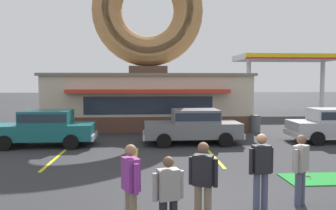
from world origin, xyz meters
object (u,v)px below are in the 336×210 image
object	(u,v)px
car_silver	(336,124)
pedestrian_blue_sweater_man	(261,168)
car_grey	(193,125)
car_teal	(45,127)
pedestrian_clipboard_woman	(301,166)
trash_bin	(255,123)
pedestrian_hooded_kid	(203,180)
pedestrian_beanie_man	(168,194)
pedestrian_leather_jacket_man	(131,184)
golf_ball	(310,178)

from	to	relation	value
car_silver	pedestrian_blue_sweater_man	size ratio (longest dim) A/B	2.67
car_grey	car_teal	world-z (taller)	same
car_grey	pedestrian_clipboard_woman	size ratio (longest dim) A/B	2.77
car_teal	trash_bin	distance (m)	11.26
car_grey	car_teal	bearing A→B (deg)	-179.24
pedestrian_clipboard_woman	pedestrian_blue_sweater_man	bearing A→B (deg)	-164.99
car_teal	pedestrian_blue_sweater_man	bearing A→B (deg)	-48.15
pedestrian_clipboard_woman	pedestrian_hooded_kid	bearing A→B (deg)	-158.37
car_teal	car_silver	bearing A→B (deg)	0.24
car_silver	pedestrian_clipboard_woman	distance (m)	9.40
pedestrian_beanie_man	trash_bin	distance (m)	13.71
pedestrian_hooded_kid	pedestrian_beanie_man	bearing A→B (deg)	-144.66
car_silver	pedestrian_clipboard_woman	bearing A→B (deg)	-125.66
car_grey	pedestrian_hooded_kid	xyz separation A→B (m)	(-1.08, -8.65, 0.07)
pedestrian_hooded_kid	pedestrian_beanie_man	size ratio (longest dim) A/B	1.10
car_silver	trash_bin	bearing A→B (deg)	130.82
car_teal	pedestrian_leather_jacket_man	size ratio (longest dim) A/B	2.68
trash_bin	golf_ball	bearing A→B (deg)	-99.11
car_silver	car_grey	bearing A→B (deg)	179.73
car_grey	trash_bin	bearing A→B (deg)	38.40
golf_ball	pedestrian_clipboard_woman	size ratio (longest dim) A/B	0.03
golf_ball	car_grey	xyz separation A→B (m)	(-2.61, 5.82, 0.82)
pedestrian_clipboard_woman	golf_ball	bearing A→B (deg)	56.55
car_grey	pedestrian_hooded_kid	world-z (taller)	pedestrian_hooded_kid
pedestrian_hooded_kid	pedestrian_leather_jacket_man	distance (m)	1.43
car_teal	pedestrian_hooded_kid	size ratio (longest dim) A/B	2.71
pedestrian_hooded_kid	pedestrian_clipboard_woman	world-z (taller)	pedestrian_hooded_kid
car_teal	pedestrian_blue_sweater_man	distance (m)	10.56
car_silver	pedestrian_leather_jacket_man	world-z (taller)	pedestrian_leather_jacket_man
golf_ball	car_teal	distance (m)	10.96
pedestrian_clipboard_woman	trash_bin	xyz separation A→B (m)	(2.67, 10.89, -0.42)
pedestrian_leather_jacket_man	pedestrian_blue_sweater_man	bearing A→B (deg)	17.69
golf_ball	car_grey	distance (m)	6.44
pedestrian_blue_sweater_man	pedestrian_beanie_man	xyz separation A→B (m)	(-2.15, -1.21, -0.12)
golf_ball	pedestrian_beanie_man	distance (m)	5.60
car_grey	trash_bin	size ratio (longest dim) A/B	4.70
car_silver	trash_bin	xyz separation A→B (m)	(-2.81, 3.25, -0.37)
pedestrian_clipboard_woman	car_silver	bearing A→B (deg)	54.34
pedestrian_blue_sweater_man	pedestrian_clipboard_woman	world-z (taller)	pedestrian_blue_sweater_man
pedestrian_hooded_kid	car_grey	bearing A→B (deg)	82.91
pedestrian_hooded_kid	pedestrian_beanie_man	xyz separation A→B (m)	(-0.73, -0.51, -0.10)
golf_ball	pedestrian_leather_jacket_man	distance (m)	6.01
trash_bin	pedestrian_beanie_man	bearing A→B (deg)	-115.34
car_teal	pedestrian_beanie_man	size ratio (longest dim) A/B	2.97
golf_ball	pedestrian_leather_jacket_man	bearing A→B (deg)	-149.27
golf_ball	pedestrian_beanie_man	bearing A→B (deg)	-142.88
pedestrian_beanie_man	trash_bin	size ratio (longest dim) A/B	1.58
car_silver	pedestrian_leather_jacket_man	size ratio (longest dim) A/B	2.71
pedestrian_beanie_man	car_silver	bearing A→B (deg)	46.47
pedestrian_leather_jacket_man	pedestrian_beanie_man	size ratio (longest dim) A/B	1.11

